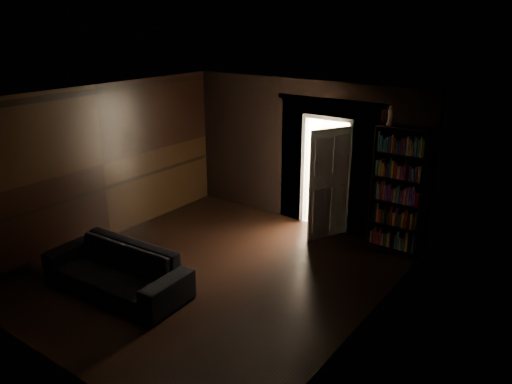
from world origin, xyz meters
TOP-DOWN VIEW (x-y plane):
  - ground at (0.00, 0.00)m, footprint 5.50×5.50m
  - room_walls at (-0.01, 1.07)m, footprint 5.02×5.61m
  - kitchen_alcove at (0.50, 3.87)m, footprint 2.20×1.80m
  - sofa at (-0.83, -1.20)m, footprint 2.36×1.11m
  - bookshelf at (2.00, 2.55)m, footprint 0.95×0.65m
  - refrigerator at (1.10, 4.11)m, footprint 0.93×0.89m
  - door at (0.79, 2.35)m, footprint 0.41×0.79m
  - figurine at (1.77, 2.47)m, footprint 0.13×0.13m
  - bottles at (1.03, 4.10)m, footprint 0.67×0.37m

SIDE VIEW (x-z plane):
  - ground at x=0.00m, z-range 0.00..0.00m
  - sofa at x=-0.83m, z-range 0.00..0.89m
  - refrigerator at x=1.10m, z-range 0.00..1.65m
  - door at x=0.79m, z-range 0.00..2.05m
  - bookshelf at x=2.00m, z-range 0.00..2.20m
  - kitchen_alcove at x=0.50m, z-range -0.09..2.51m
  - room_walls at x=-0.01m, z-range 0.26..3.10m
  - bottles at x=1.03m, z-range 1.65..1.93m
  - figurine at x=1.77m, z-range 2.20..2.53m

